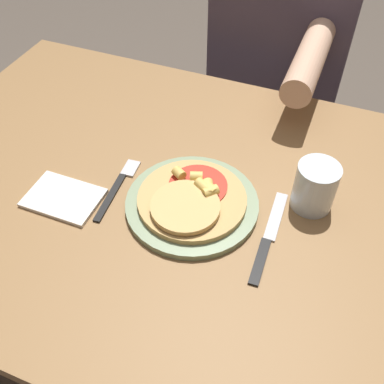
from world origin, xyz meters
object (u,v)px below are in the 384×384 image
object	(u,v)px
pizza	(192,199)
drinking_glass	(315,187)
dining_table	(181,229)
fork	(119,185)
plate	(192,204)
knife	(268,237)
person_diner	(279,61)

from	to	relation	value
pizza	drinking_glass	distance (m)	0.23
dining_table	drinking_glass	world-z (taller)	drinking_glass
dining_table	fork	world-z (taller)	fork
dining_table	fork	xyz separation A→B (m)	(-0.12, -0.03, 0.11)
plate	knife	bearing A→B (deg)	-7.59
pizza	plate	bearing A→B (deg)	105.49
plate	person_diner	size ratio (longest dim) A/B	0.21
dining_table	pizza	distance (m)	0.14
drinking_glass	fork	bearing A→B (deg)	-165.70
pizza	drinking_glass	bearing A→B (deg)	24.07
fork	drinking_glass	size ratio (longest dim) A/B	1.84
plate	knife	size ratio (longest dim) A/B	1.16
person_diner	dining_table	bearing A→B (deg)	-93.43
pizza	drinking_glass	world-z (taller)	drinking_glass
dining_table	knife	size ratio (longest dim) A/B	5.55
plate	person_diner	distance (m)	0.70
drinking_glass	person_diner	xyz separation A→B (m)	(-0.20, 0.60, -0.11)
fork	drinking_glass	bearing A→B (deg)	14.30
fork	knife	xyz separation A→B (m)	(0.31, -0.02, 0.00)
dining_table	knife	world-z (taller)	knife
fork	drinking_glass	world-z (taller)	drinking_glass
fork	person_diner	world-z (taller)	person_diner
plate	drinking_glass	xyz separation A→B (m)	(0.21, 0.09, 0.04)
pizza	knife	bearing A→B (deg)	-6.44
dining_table	pizza	xyz separation A→B (m)	(0.03, -0.03, 0.14)
fork	person_diner	distance (m)	0.72
dining_table	fork	bearing A→B (deg)	-168.07
fork	person_diner	xyz separation A→B (m)	(0.16, 0.70, -0.07)
pizza	person_diner	world-z (taller)	person_diner
plate	pizza	size ratio (longest dim) A/B	1.23
dining_table	knife	distance (m)	0.23
dining_table	drinking_glass	distance (m)	0.30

